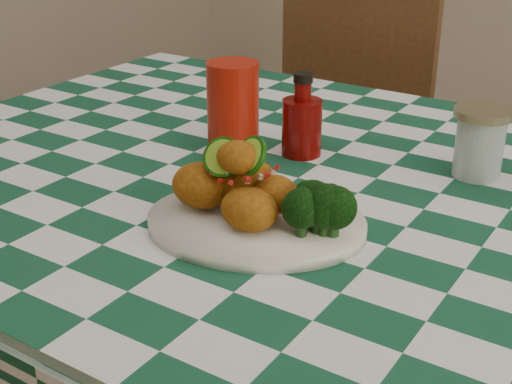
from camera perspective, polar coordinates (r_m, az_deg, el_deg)
The scene contains 7 objects.
plate at distance 0.95m, azimuth 0.00°, elevation -2.53°, with size 0.29×0.23×0.02m, color white, non-canonical shape.
fried_chicken_pile at distance 0.93m, azimuth -1.10°, elevation 1.11°, with size 0.16×0.12×0.10m, color #A96110, non-canonical shape.
broccoli_side at distance 0.90m, azimuth 5.28°, elevation -1.27°, with size 0.09×0.09×0.07m, color black, non-canonical shape.
red_tumbler at distance 1.20m, azimuth -1.86°, elevation 6.78°, with size 0.09×0.09×0.15m, color #9F1608.
ketchup_bottle at distance 1.18m, azimuth 3.71°, elevation 6.20°, with size 0.07×0.07×0.14m, color #5E0604, non-canonical shape.
mason_jar at distance 1.15m, azimuth 17.47°, elevation 3.76°, with size 0.09×0.09×0.11m, color #B2BCBA, non-canonical shape.
wooden_chair_left at distance 1.91m, azimuth 5.31°, elevation 1.40°, with size 0.44×0.46×0.96m, color #472814, non-canonical shape.
Camera 1 is at (0.40, -0.89, 1.23)m, focal length 50.00 mm.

